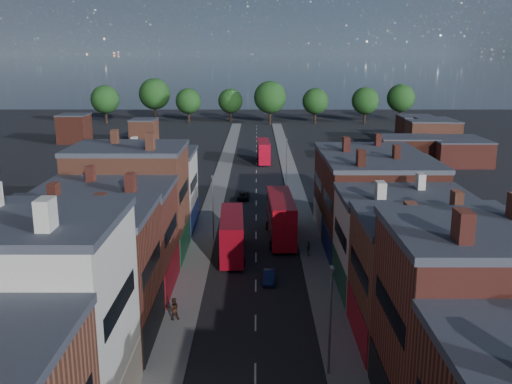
{
  "coord_description": "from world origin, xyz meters",
  "views": [
    {
      "loc": [
        0.11,
        -36.29,
        22.15
      ],
      "look_at": [
        0.0,
        31.57,
        5.73
      ],
      "focal_mm": 40.0,
      "sensor_mm": 36.0,
      "label": 1
    }
  ],
  "objects_px": {
    "bus_1": "(281,217)",
    "car_2": "(243,196)",
    "bus_0": "(232,234)",
    "ped_3": "(308,248)",
    "ped_1": "(174,309)",
    "car_1": "(269,277)",
    "car_3": "(282,203)",
    "bus_2": "(264,151)"
  },
  "relations": [
    {
      "from": "bus_0",
      "to": "bus_2",
      "type": "height_order",
      "value": "bus_0"
    },
    {
      "from": "bus_0",
      "to": "ped_3",
      "type": "bearing_deg",
      "value": -4.28
    },
    {
      "from": "ped_3",
      "to": "bus_0",
      "type": "bearing_deg",
      "value": 98.01
    },
    {
      "from": "car_1",
      "to": "car_3",
      "type": "height_order",
      "value": "car_1"
    },
    {
      "from": "bus_0",
      "to": "ped_1",
      "type": "height_order",
      "value": "bus_0"
    },
    {
      "from": "car_2",
      "to": "ped_1",
      "type": "bearing_deg",
      "value": -93.42
    },
    {
      "from": "bus_0",
      "to": "car_2",
      "type": "xyz_separation_m",
      "value": [
        0.68,
        25.59,
        -2.03
      ]
    },
    {
      "from": "bus_0",
      "to": "ped_3",
      "type": "relative_size",
      "value": 6.4
    },
    {
      "from": "ped_1",
      "to": "ped_3",
      "type": "bearing_deg",
      "value": -143.46
    },
    {
      "from": "car_3",
      "to": "ped_3",
      "type": "relative_size",
      "value": 2.15
    },
    {
      "from": "ped_1",
      "to": "car_3",
      "type": "bearing_deg",
      "value": -120.36
    },
    {
      "from": "car_1",
      "to": "car_3",
      "type": "distance_m",
      "value": 29.17
    },
    {
      "from": "bus_1",
      "to": "ped_1",
      "type": "xyz_separation_m",
      "value": [
        -10.01,
        -22.11,
        -1.79
      ]
    },
    {
      "from": "bus_2",
      "to": "car_1",
      "type": "xyz_separation_m",
      "value": [
        -0.17,
        -64.69,
        -1.91
      ]
    },
    {
      "from": "ped_1",
      "to": "car_1",
      "type": "bearing_deg",
      "value": -148.66
    },
    {
      "from": "bus_1",
      "to": "ped_1",
      "type": "relative_size",
      "value": 6.42
    },
    {
      "from": "car_2",
      "to": "bus_0",
      "type": "bearing_deg",
      "value": -88.15
    },
    {
      "from": "bus_0",
      "to": "car_2",
      "type": "height_order",
      "value": "bus_0"
    },
    {
      "from": "car_3",
      "to": "bus_1",
      "type": "bearing_deg",
      "value": -85.21
    },
    {
      "from": "car_3",
      "to": "ped_1",
      "type": "relative_size",
      "value": 1.92
    },
    {
      "from": "car_1",
      "to": "ped_1",
      "type": "relative_size",
      "value": 1.75
    },
    {
      "from": "bus_2",
      "to": "car_1",
      "type": "relative_size",
      "value": 3.13
    },
    {
      "from": "bus_1",
      "to": "bus_2",
      "type": "xyz_separation_m",
      "value": [
        -1.53,
        51.09,
        -0.42
      ]
    },
    {
      "from": "car_1",
      "to": "car_2",
      "type": "height_order",
      "value": "car_1"
    },
    {
      "from": "car_3",
      "to": "bus_0",
      "type": "bearing_deg",
      "value": -99.23
    },
    {
      "from": "bus_1",
      "to": "car_2",
      "type": "xyz_separation_m",
      "value": [
        -5.05,
        19.63,
        -2.35
      ]
    },
    {
      "from": "car_2",
      "to": "car_3",
      "type": "height_order",
      "value": "car_3"
    },
    {
      "from": "car_2",
      "to": "ped_1",
      "type": "relative_size",
      "value": 2.0
    },
    {
      "from": "bus_0",
      "to": "ped_1",
      "type": "xyz_separation_m",
      "value": [
        -4.29,
        -16.16,
        -1.48
      ]
    },
    {
      "from": "bus_0",
      "to": "bus_2",
      "type": "relative_size",
      "value": 1.04
    },
    {
      "from": "ped_3",
      "to": "car_1",
      "type": "bearing_deg",
      "value": 158.33
    },
    {
      "from": "bus_0",
      "to": "bus_2",
      "type": "xyz_separation_m",
      "value": [
        4.19,
        57.04,
        -0.1
      ]
    },
    {
      "from": "bus_1",
      "to": "car_2",
      "type": "relative_size",
      "value": 3.22
    },
    {
      "from": "car_3",
      "to": "ped_3",
      "type": "height_order",
      "value": "ped_3"
    },
    {
      "from": "ped_1",
      "to": "ped_3",
      "type": "distance_m",
      "value": 20.4
    },
    {
      "from": "car_2",
      "to": "ped_1",
      "type": "distance_m",
      "value": 42.04
    },
    {
      "from": "car_2",
      "to": "ped_3",
      "type": "relative_size",
      "value": 2.24
    },
    {
      "from": "bus_2",
      "to": "ped_1",
      "type": "distance_m",
      "value": 73.7
    },
    {
      "from": "bus_2",
      "to": "bus_0",
      "type": "bearing_deg",
      "value": -96.0
    },
    {
      "from": "ped_1",
      "to": "ped_3",
      "type": "relative_size",
      "value": 1.12
    },
    {
      "from": "bus_1",
      "to": "ped_1",
      "type": "bearing_deg",
      "value": -116.33
    },
    {
      "from": "bus_0",
      "to": "car_3",
      "type": "height_order",
      "value": "bus_0"
    }
  ]
}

